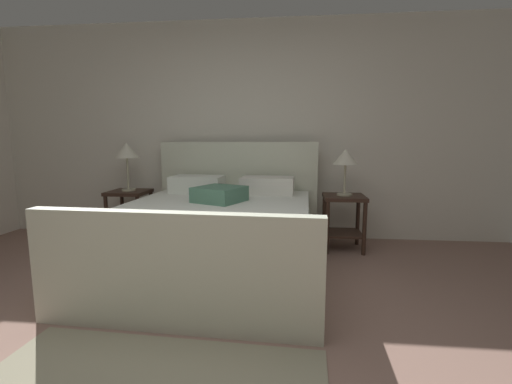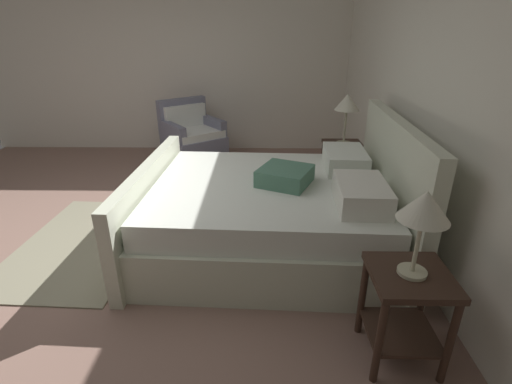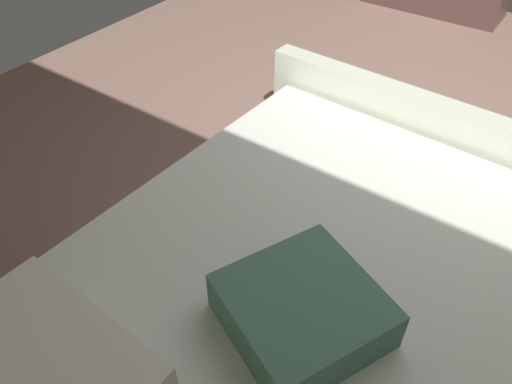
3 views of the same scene
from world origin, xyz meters
name	(u,v)px [view 3 (image 3 of 3)]	position (x,y,z in m)	size (l,w,h in m)	color
ground_plane	(426,174)	(0.00, 0.00, -0.01)	(6.24, 5.55, 0.02)	#87665A
bed	(312,351)	(-0.12, 1.59, 0.35)	(1.95, 2.25, 1.17)	beige
area_rug	(456,166)	(-0.12, -0.15, 0.01)	(1.73, 1.10, 0.01)	gray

